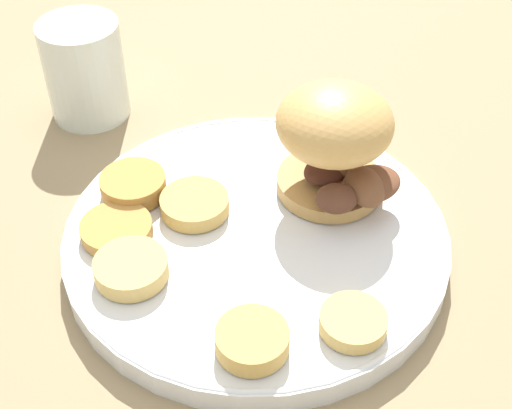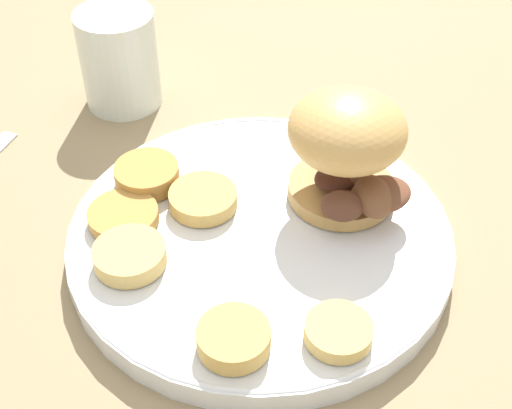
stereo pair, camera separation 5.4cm
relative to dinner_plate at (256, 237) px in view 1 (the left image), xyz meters
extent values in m
plane|color=#937F5B|center=(0.00, 0.00, -0.01)|extent=(4.00, 4.00, 0.00)
cylinder|color=white|center=(0.00, 0.00, 0.00)|extent=(0.30, 0.30, 0.02)
torus|color=white|center=(0.00, 0.00, 0.01)|extent=(0.30, 0.30, 0.01)
cylinder|color=tan|center=(-0.04, 0.07, 0.02)|extent=(0.09, 0.09, 0.01)
ellipsoid|color=brown|center=(-0.04, 0.07, 0.03)|extent=(0.05, 0.05, 0.02)
ellipsoid|color=#563323|center=(0.00, 0.06, 0.03)|extent=(0.03, 0.03, 0.02)
ellipsoid|color=#4C281E|center=(-0.04, 0.07, 0.03)|extent=(0.06, 0.06, 0.01)
ellipsoid|color=brown|center=(-0.01, 0.09, 0.03)|extent=(0.05, 0.03, 0.02)
ellipsoid|color=brown|center=(-0.01, 0.09, 0.03)|extent=(0.06, 0.06, 0.02)
ellipsoid|color=tan|center=(-0.04, 0.07, 0.08)|extent=(0.09, 0.09, 0.06)
cylinder|color=#DBB766|center=(0.10, 0.05, 0.02)|extent=(0.05, 0.05, 0.01)
cylinder|color=tan|center=(0.11, -0.02, 0.02)|extent=(0.05, 0.05, 0.02)
cylinder|color=#DBB766|center=(0.04, -0.10, 0.02)|extent=(0.05, 0.05, 0.01)
cylinder|color=#BC8942|center=(-0.01, -0.11, 0.01)|extent=(0.06, 0.06, 0.01)
cylinder|color=#BC8942|center=(-0.05, -0.09, 0.02)|extent=(0.05, 0.05, 0.02)
cylinder|color=tan|center=(-0.03, -0.05, 0.02)|extent=(0.06, 0.06, 0.01)
cylinder|color=silver|center=(-0.21, -0.14, 0.04)|extent=(0.08, 0.08, 0.10)
camera|label=1|loc=(0.39, -0.05, 0.40)|focal=50.00mm
camera|label=2|loc=(0.40, 0.00, 0.40)|focal=50.00mm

